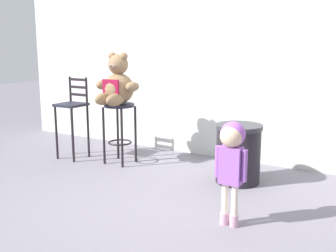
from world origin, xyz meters
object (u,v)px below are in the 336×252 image
bar_chair_empty (73,111)px  child_walking (232,151)px  trash_bin (238,153)px  bar_stool_with_teddy (119,121)px  teddy_bear (117,85)px

bar_chair_empty → child_walking: bearing=-18.8°
child_walking → trash_bin: size_ratio=1.37×
bar_stool_with_teddy → trash_bin: size_ratio=1.19×
teddy_bear → child_walking: teddy_bear is taller
child_walking → bar_chair_empty: size_ratio=0.83×
teddy_bear → trash_bin: size_ratio=0.98×
trash_bin → bar_chair_empty: bar_chair_empty is taller
child_walking → bar_chair_empty: 2.89m
bar_stool_with_teddy → child_walking: size_ratio=0.86×
bar_stool_with_teddy → child_walking: bearing=-27.5°
child_walking → bar_chair_empty: bar_chair_empty is taller
child_walking → teddy_bear: bearing=93.4°
teddy_bear → bar_chair_empty: size_ratio=0.59×
trash_bin → bar_chair_empty: 2.40m
bar_stool_with_teddy → trash_bin: bearing=2.6°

